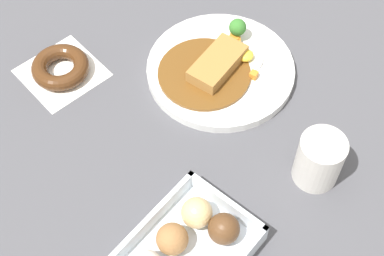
{
  "coord_description": "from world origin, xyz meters",
  "views": [
    {
      "loc": [
        0.41,
        0.41,
        0.82
      ],
      "look_at": [
        -0.0,
        0.06,
        0.03
      ],
      "focal_mm": 53.42,
      "sensor_mm": 36.0,
      "label": 1
    }
  ],
  "objects_px": {
    "curry_plate": "(220,68)",
    "chocolate_ring_donut": "(61,68)",
    "donut_box": "(185,247)",
    "coffee_mug": "(319,160)"
  },
  "relations": [
    {
      "from": "donut_box",
      "to": "coffee_mug",
      "type": "bearing_deg",
      "value": 162.73
    },
    {
      "from": "chocolate_ring_donut",
      "to": "donut_box",
      "type": "bearing_deg",
      "value": 73.09
    },
    {
      "from": "donut_box",
      "to": "coffee_mug",
      "type": "relative_size",
      "value": 2.27
    },
    {
      "from": "curry_plate",
      "to": "donut_box",
      "type": "relative_size",
      "value": 1.3
    },
    {
      "from": "coffee_mug",
      "to": "donut_box",
      "type": "bearing_deg",
      "value": -17.27
    },
    {
      "from": "curry_plate",
      "to": "coffee_mug",
      "type": "height_order",
      "value": "coffee_mug"
    },
    {
      "from": "donut_box",
      "to": "coffee_mug",
      "type": "xyz_separation_m",
      "value": [
        -0.24,
        0.07,
        0.02
      ]
    },
    {
      "from": "curry_plate",
      "to": "chocolate_ring_donut",
      "type": "relative_size",
      "value": 1.78
    },
    {
      "from": "donut_box",
      "to": "curry_plate",
      "type": "bearing_deg",
      "value": -149.96
    },
    {
      "from": "curry_plate",
      "to": "chocolate_ring_donut",
      "type": "distance_m",
      "value": 0.29
    }
  ]
}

